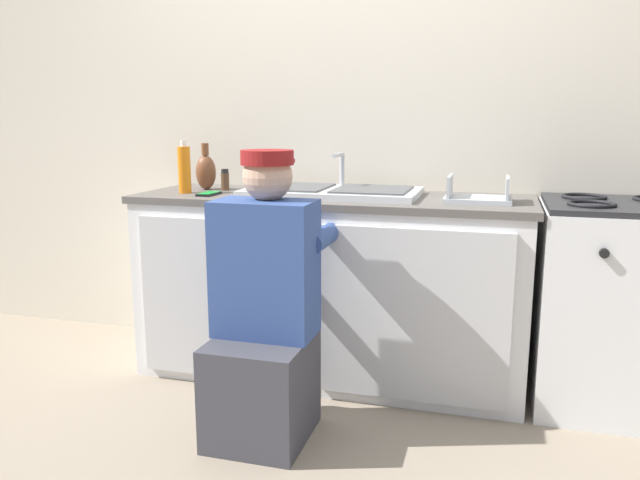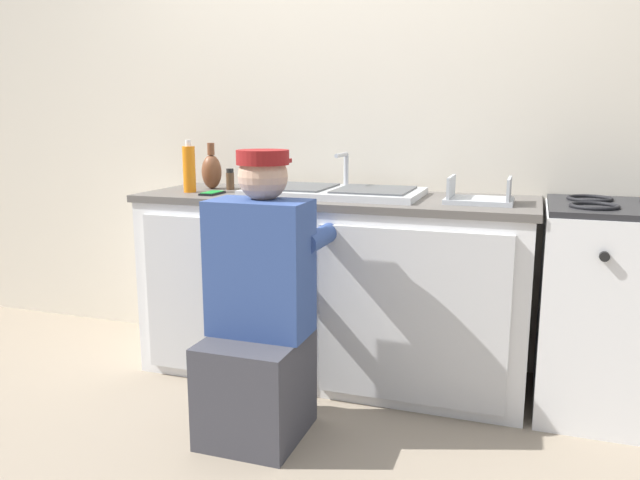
# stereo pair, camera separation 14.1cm
# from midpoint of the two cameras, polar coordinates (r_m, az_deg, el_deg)

# --- Properties ---
(ground_plane) EXTENTS (12.00, 12.00, 0.00)m
(ground_plane) POSITION_cam_midpoint_polar(r_m,az_deg,el_deg) (2.86, -2.03, -14.16)
(ground_plane) COLOR gray
(back_wall) EXTENTS (6.00, 0.10, 2.50)m
(back_wall) POSITION_cam_midpoint_polar(r_m,az_deg,el_deg) (3.21, 1.49, 11.62)
(back_wall) COLOR beige
(back_wall) RESTS_ON ground_plane
(counter_cabinet) EXTENTS (1.79, 0.62, 0.84)m
(counter_cabinet) POSITION_cam_midpoint_polar(r_m,az_deg,el_deg) (2.98, -0.34, -4.56)
(counter_cabinet) COLOR white
(counter_cabinet) RESTS_ON ground_plane
(countertop) EXTENTS (1.83, 0.62, 0.03)m
(countertop) POSITION_cam_midpoint_polar(r_m,az_deg,el_deg) (2.90, -0.30, 3.78)
(countertop) COLOR #5B5651
(countertop) RESTS_ON counter_cabinet
(sink_double_basin) EXTENTS (0.80, 0.44, 0.19)m
(sink_double_basin) POSITION_cam_midpoint_polar(r_m,az_deg,el_deg) (2.90, -0.29, 4.48)
(sink_double_basin) COLOR silver
(sink_double_basin) RESTS_ON countertop
(stove_range) EXTENTS (0.63, 0.62, 0.89)m
(stove_range) POSITION_cam_midpoint_polar(r_m,az_deg,el_deg) (2.90, 24.13, -5.49)
(stove_range) COLOR white
(stove_range) RESTS_ON ground_plane
(plumber_person) EXTENTS (0.42, 0.61, 1.10)m
(plumber_person) POSITION_cam_midpoint_polar(r_m,az_deg,el_deg) (2.42, -6.81, -7.32)
(plumber_person) COLOR #3F3F47
(plumber_person) RESTS_ON ground_plane
(dish_rack_tray) EXTENTS (0.28, 0.22, 0.11)m
(dish_rack_tray) POSITION_cam_midpoint_polar(r_m,az_deg,el_deg) (2.74, 12.80, 3.93)
(dish_rack_tray) COLOR #B2B7BC
(dish_rack_tray) RESTS_ON countertop
(soap_bottle_orange) EXTENTS (0.06, 0.06, 0.25)m
(soap_bottle_orange) POSITION_cam_midpoint_polar(r_m,az_deg,el_deg) (3.06, -13.60, 6.31)
(soap_bottle_orange) COLOR orange
(soap_bottle_orange) RESTS_ON countertop
(vase_decorative) EXTENTS (0.10, 0.10, 0.23)m
(vase_decorative) POSITION_cam_midpoint_polar(r_m,az_deg,el_deg) (3.20, -11.65, 6.16)
(vase_decorative) COLOR brown
(vase_decorative) RESTS_ON countertop
(cell_phone) EXTENTS (0.07, 0.14, 0.01)m
(cell_phone) POSITION_cam_midpoint_polar(r_m,az_deg,el_deg) (2.97, -11.47, 4.16)
(cell_phone) COLOR black
(cell_phone) RESTS_ON countertop
(spice_bottle_pepper) EXTENTS (0.04, 0.04, 0.10)m
(spice_bottle_pepper) POSITION_cam_midpoint_polar(r_m,az_deg,el_deg) (3.14, -9.95, 5.43)
(spice_bottle_pepper) COLOR #513823
(spice_bottle_pepper) RESTS_ON countertop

